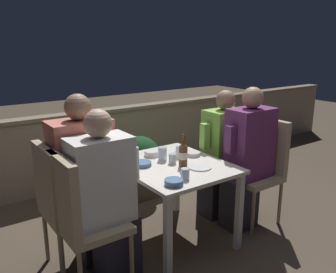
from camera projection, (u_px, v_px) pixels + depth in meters
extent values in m
plane|color=brown|center=(173.00, 239.00, 3.14)|extent=(16.00, 16.00, 0.00)
cube|color=gray|center=(93.00, 148.00, 4.33)|extent=(9.00, 0.14, 0.86)
cube|color=gray|center=(91.00, 112.00, 4.21)|extent=(9.00, 0.18, 0.04)
cube|color=silver|center=(173.00, 166.00, 2.96)|extent=(0.82, 0.96, 0.03)
cube|color=silver|center=(168.00, 239.00, 2.51)|extent=(0.05, 0.05, 0.68)
cube|color=silver|center=(239.00, 212.00, 2.92)|extent=(0.05, 0.05, 0.68)
cube|color=silver|center=(112.00, 197.00, 3.19)|extent=(0.05, 0.05, 0.68)
cube|color=silver|center=(176.00, 180.00, 3.59)|extent=(0.05, 0.05, 0.68)
cube|color=brown|center=(118.00, 189.00, 3.86)|extent=(1.01, 0.36, 0.28)
ellipsoid|color=#194723|center=(93.00, 165.00, 3.61)|extent=(0.45, 0.47, 0.43)
ellipsoid|color=#194723|center=(117.00, 160.00, 3.77)|extent=(0.45, 0.47, 0.43)
ellipsoid|color=#194723|center=(140.00, 155.00, 3.92)|extent=(0.45, 0.47, 0.43)
cube|color=tan|center=(94.00, 226.00, 2.46)|extent=(0.43, 0.43, 0.05)
cube|color=tan|center=(64.00, 196.00, 2.28)|extent=(0.06, 0.43, 0.52)
cylinder|color=#9E8966|center=(132.00, 260.00, 2.48)|extent=(0.03, 0.03, 0.43)
cylinder|color=#9E8966|center=(61.00, 253.00, 2.57)|extent=(0.03, 0.03, 0.43)
cylinder|color=#9E8966|center=(108.00, 237.00, 2.78)|extent=(0.03, 0.03, 0.43)
cube|color=#282833|center=(117.00, 246.00, 2.62)|extent=(0.30, 0.23, 0.48)
cube|color=white|center=(101.00, 180.00, 2.42)|extent=(0.42, 0.26, 0.60)
cube|color=white|center=(133.00, 163.00, 2.54)|extent=(0.07, 0.07, 0.24)
sphere|color=tan|center=(98.00, 123.00, 2.31)|extent=(0.19, 0.19, 0.19)
cube|color=tan|center=(76.00, 211.00, 2.69)|extent=(0.43, 0.43, 0.05)
cube|color=tan|center=(47.00, 182.00, 2.50)|extent=(0.06, 0.43, 0.52)
cylinder|color=#9E8966|center=(62.00, 259.00, 2.50)|extent=(0.03, 0.03, 0.43)
cylinder|color=#9E8966|center=(111.00, 242.00, 2.71)|extent=(0.03, 0.03, 0.43)
cylinder|color=#9E8966|center=(46.00, 236.00, 2.79)|extent=(0.03, 0.03, 0.43)
cylinder|color=#9E8966|center=(91.00, 222.00, 3.00)|extent=(0.03, 0.03, 0.43)
cube|color=#282833|center=(98.00, 230.00, 2.84)|extent=(0.31, 0.23, 0.48)
cube|color=#E07A66|center=(81.00, 164.00, 2.63)|extent=(0.45, 0.26, 0.67)
cube|color=#E07A66|center=(111.00, 148.00, 2.75)|extent=(0.07, 0.07, 0.24)
sphere|color=#99755B|center=(78.00, 107.00, 2.52)|extent=(0.19, 0.19, 0.19)
cube|color=tan|center=(253.00, 177.00, 3.35)|extent=(0.43, 0.43, 0.05)
cube|color=tan|center=(268.00, 145.00, 3.38)|extent=(0.06, 0.43, 0.52)
cylinder|color=#9E8966|center=(253.00, 214.00, 3.16)|extent=(0.03, 0.03, 0.43)
cylinder|color=#9E8966|center=(280.00, 203.00, 3.37)|extent=(0.03, 0.03, 0.43)
cylinder|color=#9E8966|center=(223.00, 199.00, 3.45)|extent=(0.03, 0.03, 0.43)
cylinder|color=#9E8966|center=(250.00, 190.00, 3.66)|extent=(0.03, 0.03, 0.43)
cube|color=#282833|center=(239.00, 203.00, 3.31)|extent=(0.29, 0.23, 0.48)
cube|color=#6B2D66|center=(250.00, 143.00, 3.22)|extent=(0.42, 0.26, 0.64)
cube|color=#6B2D66|center=(231.00, 139.00, 3.06)|extent=(0.07, 0.07, 0.24)
sphere|color=tan|center=(253.00, 98.00, 3.11)|extent=(0.19, 0.19, 0.19)
cube|color=tan|center=(228.00, 168.00, 3.59)|extent=(0.43, 0.43, 0.05)
cube|color=tan|center=(243.00, 138.00, 3.62)|extent=(0.06, 0.43, 0.52)
cylinder|color=#9E8966|center=(226.00, 201.00, 3.40)|extent=(0.03, 0.03, 0.43)
cylinder|color=#9E8966|center=(253.00, 192.00, 3.61)|extent=(0.03, 0.03, 0.43)
cylinder|color=#9E8966|center=(201.00, 188.00, 3.69)|extent=(0.03, 0.03, 0.43)
cylinder|color=#9E8966|center=(227.00, 180.00, 3.90)|extent=(0.03, 0.03, 0.43)
cube|color=#282833|center=(215.00, 192.00, 3.55)|extent=(0.27, 0.23, 0.48)
cube|color=#8CCC4C|center=(224.00, 139.00, 3.46)|extent=(0.38, 0.26, 0.58)
cube|color=#8CCC4C|center=(205.00, 136.00, 3.31)|extent=(0.07, 0.07, 0.24)
sphere|color=#99755B|center=(226.00, 100.00, 3.36)|extent=(0.19, 0.19, 0.19)
cylinder|color=brown|center=(183.00, 156.00, 2.88)|extent=(0.07, 0.07, 0.17)
cylinder|color=beige|center=(183.00, 155.00, 2.88)|extent=(0.07, 0.07, 0.06)
cone|color=brown|center=(183.00, 145.00, 2.85)|extent=(0.07, 0.07, 0.03)
cylinder|color=brown|center=(183.00, 138.00, 2.84)|extent=(0.03, 0.03, 0.07)
cylinder|color=white|center=(200.00, 167.00, 2.86)|extent=(0.19, 0.19, 0.01)
cylinder|color=silver|center=(152.00, 153.00, 3.16)|extent=(0.13, 0.13, 0.05)
torus|color=silver|center=(152.00, 151.00, 3.15)|extent=(0.13, 0.13, 0.01)
cylinder|color=#4C709E|center=(174.00, 182.00, 2.52)|extent=(0.14, 0.14, 0.04)
torus|color=#4C709E|center=(174.00, 180.00, 2.52)|extent=(0.14, 0.14, 0.01)
cylinder|color=#4C709E|center=(142.00, 164.00, 2.91)|extent=(0.16, 0.16, 0.03)
torus|color=#4C709E|center=(142.00, 162.00, 2.91)|extent=(0.16, 0.16, 0.01)
cylinder|color=beige|center=(193.00, 154.00, 3.17)|extent=(0.14, 0.14, 0.03)
torus|color=beige|center=(193.00, 152.00, 3.16)|extent=(0.14, 0.14, 0.01)
cylinder|color=silver|center=(172.00, 158.00, 2.97)|extent=(0.06, 0.06, 0.08)
cylinder|color=silver|center=(163.00, 154.00, 3.04)|extent=(0.07, 0.07, 0.12)
cylinder|color=silver|center=(180.00, 152.00, 3.12)|extent=(0.07, 0.07, 0.10)
cylinder|color=silver|center=(185.00, 174.00, 2.62)|extent=(0.06, 0.06, 0.08)
cylinder|color=silver|center=(134.00, 156.00, 3.01)|extent=(0.08, 0.08, 0.09)
cube|color=silver|center=(178.00, 150.00, 3.30)|extent=(0.16, 0.11, 0.01)
cylinder|color=brown|center=(223.00, 176.00, 4.31)|extent=(0.25, 0.25, 0.22)
cylinder|color=#47331E|center=(224.00, 160.00, 4.25)|extent=(0.03, 0.03, 0.19)
ellipsoid|color=#194723|center=(225.00, 141.00, 4.19)|extent=(0.36, 0.36, 0.32)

